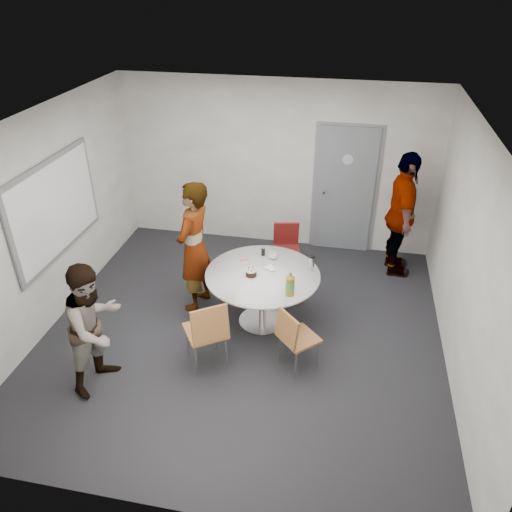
% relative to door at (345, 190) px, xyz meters
% --- Properties ---
extents(floor, '(5.00, 5.00, 0.00)m').
position_rel_door_xyz_m(floor, '(-1.10, -2.48, -1.03)').
color(floor, black).
rests_on(floor, ground).
extents(ceiling, '(5.00, 5.00, 0.00)m').
position_rel_door_xyz_m(ceiling, '(-1.10, -2.48, 1.67)').
color(ceiling, silver).
rests_on(ceiling, wall_back).
extents(wall_back, '(5.00, 0.00, 5.00)m').
position_rel_door_xyz_m(wall_back, '(-1.10, 0.02, 0.32)').
color(wall_back, '#B4B1AB').
rests_on(wall_back, floor).
extents(wall_left, '(0.00, 5.00, 5.00)m').
position_rel_door_xyz_m(wall_left, '(-3.60, -2.48, 0.32)').
color(wall_left, '#B4B1AB').
rests_on(wall_left, floor).
extents(wall_right, '(0.00, 5.00, 5.00)m').
position_rel_door_xyz_m(wall_right, '(1.40, -2.48, 0.32)').
color(wall_right, '#B4B1AB').
rests_on(wall_right, floor).
extents(wall_front, '(5.00, 0.00, 5.00)m').
position_rel_door_xyz_m(wall_front, '(-1.10, -4.98, 0.32)').
color(wall_front, '#B4B1AB').
rests_on(wall_front, floor).
extents(door, '(1.02, 0.17, 2.12)m').
position_rel_door_xyz_m(door, '(0.00, 0.00, 0.00)').
color(door, slate).
rests_on(door, wall_back).
extents(whiteboard, '(0.04, 1.90, 1.25)m').
position_rel_door_xyz_m(whiteboard, '(-3.56, -2.28, 0.42)').
color(whiteboard, gray).
rests_on(whiteboard, wall_left).
extents(table, '(1.45, 1.45, 1.07)m').
position_rel_door_xyz_m(table, '(-0.88, -2.23, -0.37)').
color(table, silver).
rests_on(table, floor).
extents(chair_near_left, '(0.63, 0.64, 0.93)m').
position_rel_door_xyz_m(chair_near_left, '(-1.35, -3.20, -0.46)').
color(chair_near_left, brown).
rests_on(chair_near_left, floor).
extents(chair_near_right, '(0.56, 0.56, 0.81)m').
position_rel_door_xyz_m(chair_near_right, '(-0.39, -3.01, -0.54)').
color(chair_near_right, brown).
rests_on(chair_near_right, floor).
extents(chair_far, '(0.47, 0.50, 0.83)m').
position_rel_door_xyz_m(chair_far, '(-0.77, -0.99, -0.52)').
color(chair_far, maroon).
rests_on(chair_far, floor).
extents(person_main, '(0.54, 0.73, 1.82)m').
position_rel_door_xyz_m(person_main, '(-1.85, -2.01, -0.11)').
color(person_main, '#A5C6EA').
rests_on(person_main, floor).
extents(person_left, '(0.77, 0.88, 1.54)m').
position_rel_door_xyz_m(person_left, '(-2.47, -3.62, -0.26)').
color(person_left, white).
rests_on(person_left, floor).
extents(person_right, '(0.55, 1.15, 1.90)m').
position_rel_door_xyz_m(person_right, '(0.85, -0.58, -0.07)').
color(person_right, black).
rests_on(person_right, floor).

